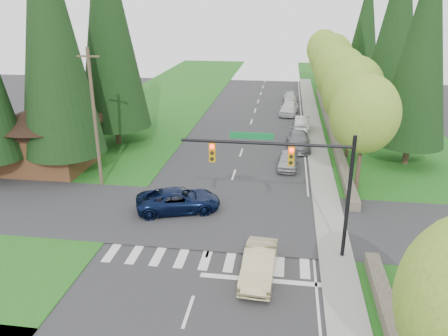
% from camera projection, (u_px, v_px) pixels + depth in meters
% --- Properties ---
extents(ground, '(120.00, 120.00, 0.00)m').
position_uv_depth(ground, '(193.00, 297.00, 20.21)').
color(ground, '#28282B').
rests_on(ground, ground).
extents(grass_east, '(14.00, 110.00, 0.06)m').
position_uv_depth(grass_east, '(392.00, 163.00, 36.96)').
color(grass_east, '#1B5416').
rests_on(grass_east, ground).
extents(grass_west, '(14.00, 110.00, 0.06)m').
position_uv_depth(grass_west, '(101.00, 149.00, 40.43)').
color(grass_west, '#1B5416').
rests_on(grass_west, ground).
extents(cross_street, '(120.00, 8.00, 0.10)m').
position_uv_depth(cross_street, '(219.00, 218.00, 27.61)').
color(cross_street, '#28282B').
rests_on(cross_street, ground).
extents(sidewalk_east, '(1.80, 80.00, 0.13)m').
position_uv_depth(sidewalk_east, '(318.00, 152.00, 39.61)').
color(sidewalk_east, gray).
rests_on(sidewalk_east, ground).
extents(curb_east, '(0.20, 80.00, 0.13)m').
position_uv_depth(curb_east, '(308.00, 151.00, 39.72)').
color(curb_east, gray).
rests_on(curb_east, ground).
extents(stone_wall_north, '(0.70, 40.00, 0.70)m').
position_uv_depth(stone_wall_north, '(330.00, 126.00, 46.68)').
color(stone_wall_north, '#4C4438').
rests_on(stone_wall_north, ground).
extents(traffic_signal, '(8.70, 0.37, 6.80)m').
position_uv_depth(traffic_signal, '(294.00, 168.00, 22.01)').
color(traffic_signal, black).
rests_on(traffic_signal, ground).
extents(brown_building, '(8.40, 8.40, 5.40)m').
position_uv_depth(brown_building, '(48.00, 131.00, 34.96)').
color(brown_building, '#4C2D19').
rests_on(brown_building, ground).
extents(utility_pole, '(1.60, 0.24, 10.00)m').
position_uv_depth(utility_pole, '(95.00, 118.00, 30.74)').
color(utility_pole, '#473828').
rests_on(utility_pole, ground).
extents(decid_tree_0, '(4.80, 4.80, 8.37)m').
position_uv_depth(decid_tree_0, '(365.00, 114.00, 29.93)').
color(decid_tree_0, '#38281C').
rests_on(decid_tree_0, ground).
extents(decid_tree_1, '(5.20, 5.20, 8.80)m').
position_uv_depth(decid_tree_1, '(353.00, 92.00, 36.32)').
color(decid_tree_1, '#38281C').
rests_on(decid_tree_1, ground).
extents(decid_tree_2, '(5.00, 5.00, 8.82)m').
position_uv_depth(decid_tree_2, '(342.00, 77.00, 42.77)').
color(decid_tree_2, '#38281C').
rests_on(decid_tree_2, ground).
extents(decid_tree_3, '(5.00, 5.00, 8.55)m').
position_uv_depth(decid_tree_3, '(336.00, 69.00, 49.33)').
color(decid_tree_3, '#38281C').
rests_on(decid_tree_3, ground).
extents(decid_tree_4, '(5.40, 5.40, 9.18)m').
position_uv_depth(decid_tree_4, '(332.00, 58.00, 55.64)').
color(decid_tree_4, '#38281C').
rests_on(decid_tree_4, ground).
extents(decid_tree_5, '(4.80, 4.80, 8.30)m').
position_uv_depth(decid_tree_5, '(326.00, 56.00, 62.33)').
color(decid_tree_5, '#38281C').
rests_on(decid_tree_5, ground).
extents(decid_tree_6, '(5.20, 5.20, 8.86)m').
position_uv_depth(decid_tree_6, '(323.00, 49.00, 68.67)').
color(decid_tree_6, '#38281C').
rests_on(decid_tree_6, ground).
extents(conifer_w_a, '(6.12, 6.12, 19.80)m').
position_uv_depth(conifer_w_a, '(51.00, 32.00, 31.04)').
color(conifer_w_a, '#38281C').
rests_on(conifer_w_a, ground).
extents(conifer_w_b, '(5.44, 5.44, 17.80)m').
position_uv_depth(conifer_w_b, '(44.00, 41.00, 35.50)').
color(conifer_w_b, '#38281C').
rests_on(conifer_w_b, ground).
extents(conifer_w_c, '(6.46, 6.46, 20.80)m').
position_uv_depth(conifer_w_c, '(108.00, 20.00, 38.13)').
color(conifer_w_c, '#38281C').
rests_on(conifer_w_c, ground).
extents(conifer_w_e, '(5.78, 5.78, 18.80)m').
position_uv_depth(conifer_w_e, '(113.00, 28.00, 44.30)').
color(conifer_w_e, '#38281C').
rests_on(conifer_w_e, ground).
extents(conifer_e_a, '(5.44, 5.44, 17.80)m').
position_uv_depth(conifer_e_a, '(424.00, 44.00, 33.34)').
color(conifer_e_a, '#38281C').
rests_on(conifer_e_a, ground).
extents(conifer_e_b, '(6.12, 6.12, 19.80)m').
position_uv_depth(conifer_e_b, '(398.00, 22.00, 45.80)').
color(conifer_e_b, '#38281C').
rests_on(conifer_e_b, ground).
extents(conifer_e_c, '(5.10, 5.10, 16.80)m').
position_uv_depth(conifer_e_c, '(365.00, 29.00, 59.41)').
color(conifer_e_c, '#38281C').
rests_on(conifer_e_c, ground).
extents(sedan_champagne, '(1.75, 4.46, 1.45)m').
position_uv_depth(sedan_champagne, '(259.00, 264.00, 21.48)').
color(sedan_champagne, '#CCBE88').
rests_on(sedan_champagne, ground).
extents(suv_navy, '(5.92, 4.05, 1.50)m').
position_uv_depth(suv_navy, '(179.00, 200.00, 28.33)').
color(suv_navy, '#0A1433').
rests_on(suv_navy, ground).
extents(parked_car_a, '(1.77, 4.01, 1.34)m').
position_uv_depth(parked_car_a, '(288.00, 160.00, 35.76)').
color(parked_car_a, '#A7A7AC').
rests_on(parked_car_a, ground).
extents(parked_car_b, '(2.28, 5.22, 1.49)m').
position_uv_depth(parked_car_b, '(299.00, 141.00, 40.48)').
color(parked_car_b, slate).
rests_on(parked_car_b, ground).
extents(parked_car_c, '(1.71, 4.41, 1.43)m').
position_uv_depth(parked_car_c, '(302.00, 124.00, 46.02)').
color(parked_car_c, silver).
rests_on(parked_car_c, ground).
extents(parked_car_d, '(2.47, 5.01, 1.64)m').
position_uv_depth(parked_car_d, '(289.00, 108.00, 52.65)').
color(parked_car_d, silver).
rests_on(parked_car_d, ground).
extents(parked_car_e, '(1.92, 4.27, 1.21)m').
position_uv_depth(parked_car_e, '(290.00, 97.00, 59.44)').
color(parked_car_e, '#B9BABF').
rests_on(parked_car_e, ground).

